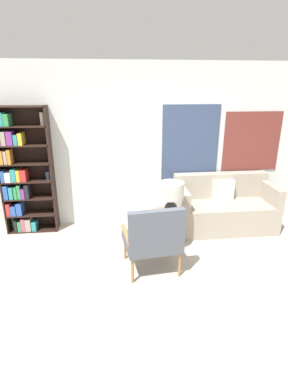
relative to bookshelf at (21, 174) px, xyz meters
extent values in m
plane|color=#B2A899|center=(1.89, -1.85, -0.99)|extent=(14.00, 14.00, 0.00)
cube|color=silver|center=(1.89, 0.18, 0.36)|extent=(6.40, 0.06, 2.70)
cube|color=#334260|center=(2.79, 0.14, 0.37)|extent=(0.97, 0.02, 1.36)
cube|color=brown|center=(3.88, 0.14, 0.42)|extent=(1.00, 0.02, 1.01)
cube|color=black|center=(-0.30, 0.00, 0.03)|extent=(0.02, 0.30, 2.04)
cube|color=black|center=(0.49, 0.00, 0.03)|extent=(0.02, 0.30, 2.04)
cube|color=black|center=(0.10, 0.00, 1.04)|extent=(0.81, 0.30, 0.02)
cube|color=black|center=(0.10, 0.00, -0.98)|extent=(0.81, 0.30, 0.02)
cube|color=black|center=(0.10, 0.15, 0.03)|extent=(0.81, 0.01, 2.04)
cube|color=black|center=(0.10, 0.00, -0.69)|extent=(0.81, 0.30, 0.02)
cylinder|color=#194723|center=(-0.24, 0.00, -0.85)|extent=(0.06, 0.06, 0.23)
cube|color=black|center=(-0.17, -0.02, -0.87)|extent=(0.05, 0.24, 0.20)
cube|color=#338C4C|center=(-0.11, -0.02, -0.88)|extent=(0.05, 0.24, 0.17)
cube|color=#B24C6B|center=(-0.05, -0.05, -0.86)|extent=(0.06, 0.17, 0.22)
cube|color=gray|center=(0.03, -0.01, -0.86)|extent=(0.09, 0.25, 0.21)
cube|color=teal|center=(0.12, -0.03, -0.89)|extent=(0.07, 0.21, 0.15)
cube|color=black|center=(0.10, 0.00, -0.40)|extent=(0.81, 0.30, 0.02)
cube|color=red|center=(-0.25, -0.05, -0.57)|extent=(0.06, 0.18, 0.21)
cube|color=#2D56A8|center=(-0.17, -0.03, -0.60)|extent=(0.08, 0.21, 0.16)
cube|color=#2D56A8|center=(-0.08, -0.01, -0.58)|extent=(0.08, 0.25, 0.21)
cube|color=black|center=(0.10, 0.00, -0.11)|extent=(0.81, 0.30, 0.02)
cube|color=#2D56A8|center=(-0.24, -0.01, -0.28)|extent=(0.07, 0.25, 0.23)
cube|color=teal|center=(-0.16, -0.05, -0.29)|extent=(0.06, 0.18, 0.20)
cube|color=#338C4C|center=(-0.10, -0.05, -0.29)|extent=(0.05, 0.17, 0.20)
cube|color=#338C4C|center=(-0.04, -0.05, -0.27)|extent=(0.05, 0.17, 0.23)
cube|color=#7A338C|center=(0.02, -0.03, -0.31)|extent=(0.05, 0.22, 0.17)
cube|color=black|center=(0.08, -0.01, -0.27)|extent=(0.06, 0.25, 0.23)
cube|color=black|center=(0.10, 0.00, 0.18)|extent=(0.81, 0.30, 0.02)
cube|color=#2D56A8|center=(-0.25, -0.04, -0.01)|extent=(0.05, 0.20, 0.18)
cube|color=silver|center=(-0.18, -0.03, -0.02)|extent=(0.08, 0.21, 0.15)
cube|color=teal|center=(-0.09, -0.05, 0.00)|extent=(0.07, 0.17, 0.20)
cube|color=gold|center=(-0.02, -0.01, -0.01)|extent=(0.05, 0.25, 0.18)
cube|color=red|center=(0.06, -0.03, -0.01)|extent=(0.09, 0.21, 0.19)
cylinder|color=#334C6B|center=(0.42, 0.00, -0.03)|extent=(0.08, 0.08, 0.13)
cube|color=black|center=(0.10, 0.00, 0.47)|extent=(0.81, 0.30, 0.02)
cube|color=orange|center=(-0.24, -0.05, 0.29)|extent=(0.08, 0.18, 0.21)
cube|color=gray|center=(-0.17, -0.03, 0.29)|extent=(0.04, 0.21, 0.20)
cube|color=orange|center=(-0.11, -0.05, 0.30)|extent=(0.05, 0.17, 0.22)
cube|color=black|center=(0.10, 0.00, 0.76)|extent=(0.81, 0.30, 0.02)
cube|color=gray|center=(-0.15, -0.03, 0.58)|extent=(0.06, 0.21, 0.21)
cube|color=#7A338C|center=(-0.06, -0.03, 0.58)|extent=(0.09, 0.21, 0.21)
cube|color=teal|center=(0.02, -0.03, 0.56)|extent=(0.06, 0.20, 0.16)
cube|color=gold|center=(0.09, -0.02, 0.57)|extent=(0.06, 0.23, 0.18)
cube|color=teal|center=(-0.16, -0.01, 0.86)|extent=(0.09, 0.25, 0.20)
cube|color=#338C4C|center=(-0.07, -0.02, 0.85)|extent=(0.08, 0.23, 0.18)
cylinder|color=beige|center=(0.43, 0.00, 0.86)|extent=(0.07, 0.07, 0.19)
cylinder|color=olive|center=(2.20, -1.02, -0.82)|extent=(0.04, 0.04, 0.34)
cylinder|color=olive|center=(1.60, -1.09, -0.82)|extent=(0.04, 0.04, 0.34)
cylinder|color=olive|center=(2.27, -1.58, -0.82)|extent=(0.04, 0.04, 0.34)
cylinder|color=olive|center=(1.66, -1.65, -0.82)|extent=(0.04, 0.04, 0.34)
cube|color=#4C515B|center=(1.93, -1.34, -0.61)|extent=(0.76, 0.72, 0.08)
cube|color=#4C515B|center=(1.96, -1.61, -0.31)|extent=(0.70, 0.18, 0.52)
cube|color=olive|center=(2.26, -1.30, -0.47)|extent=(0.11, 0.59, 0.04)
cube|color=olive|center=(1.61, -1.37, -0.47)|extent=(0.11, 0.59, 0.04)
cube|color=#9E9384|center=(3.33, -0.30, -0.75)|extent=(1.64, 0.80, 0.47)
cube|color=#9E9384|center=(3.33, 0.00, -0.30)|extent=(1.64, 0.20, 0.43)
cube|color=#9E9384|center=(2.57, -0.30, -0.37)|extent=(0.12, 0.80, 0.30)
cube|color=#9E9384|center=(4.09, -0.30, -0.37)|extent=(0.12, 0.80, 0.30)
cube|color=beige|center=(3.33, -0.15, -0.35)|extent=(0.36, 0.12, 0.34)
cylinder|color=#99704C|center=(2.22, -0.85, -0.44)|extent=(0.55, 0.55, 0.02)
cylinder|color=#99704C|center=(2.22, -0.69, -0.72)|extent=(0.03, 0.03, 0.53)
cylinder|color=#99704C|center=(2.07, -0.94, -0.72)|extent=(0.03, 0.03, 0.53)
cylinder|color=#99704C|center=(2.36, -0.94, -0.72)|extent=(0.03, 0.03, 0.53)
ellipsoid|color=#2D2D33|center=(2.27, -0.93, -0.32)|extent=(0.19, 0.19, 0.21)
cylinder|color=tan|center=(2.27, -0.93, -0.19)|extent=(0.02, 0.02, 0.06)
cylinder|color=beige|center=(2.27, -0.93, -0.04)|extent=(0.35, 0.35, 0.23)
camera|label=1|loc=(1.45, -4.80, 1.33)|focal=28.00mm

